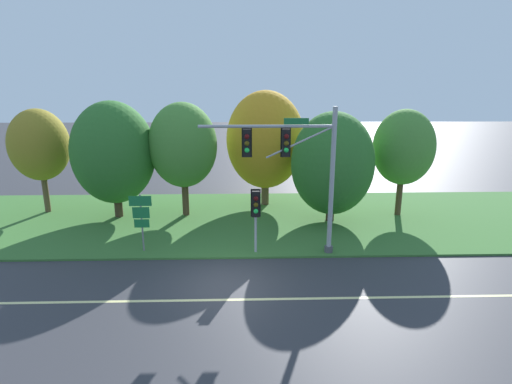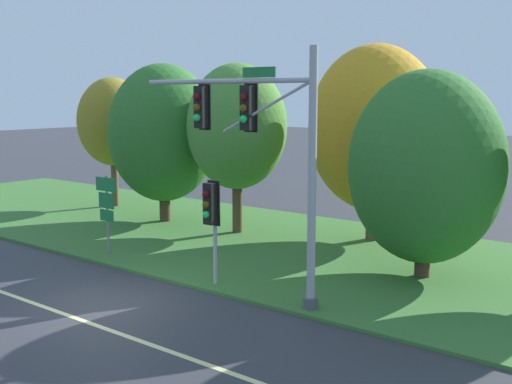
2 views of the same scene
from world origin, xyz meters
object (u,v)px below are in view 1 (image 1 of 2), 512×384
Objects in this scene: pedestrian_signal_near_kerb at (256,208)px; route_sign_post at (141,215)px; tree_left_of_mast at (114,153)px; tree_behind_signpost at (183,145)px; traffic_signal_mast at (296,162)px; tree_mid_verge at (265,140)px; tree_right_far at (404,148)px; tree_nearest_road at (39,145)px; tree_tall_centre at (332,164)px.

route_sign_post is at bearing 175.08° from pedestrian_signal_near_kerb.
tree_behind_signpost is (4.06, 0.22, 0.39)m from tree_left_of_mast.
traffic_signal_mast is at bearing -30.20° from tree_left_of_mast.
tree_mid_verge reaches higher than pedestrian_signal_near_kerb.
tree_behind_signpost is at bearing 178.50° from tree_right_far.
pedestrian_signal_near_kerb is 1.12× the size of route_sign_post.
tree_left_of_mast reaches higher than tree_behind_signpost.
tree_behind_signpost reaches higher than route_sign_post.
route_sign_post is at bearing -128.62° from tree_mid_verge.
tree_left_of_mast is at bearing 117.31° from route_sign_post.
route_sign_post is 15.52m from tree_right_far.
tree_left_of_mast is at bearing -165.08° from tree_mid_verge.
tree_nearest_road is at bearing 154.87° from traffic_signal_mast.
tree_mid_verge is 1.16× the size of tree_right_far.
tree_nearest_road is at bearing 166.81° from tree_left_of_mast.
route_sign_post is 6.46m from tree_left_of_mast.
tree_tall_centre is (9.93, 4.28, 1.59)m from route_sign_post.
tree_behind_signpost is 1.07× the size of tree_tall_centre.
tree_nearest_road is 13.95m from tree_mid_verge.
tree_left_of_mast is 0.92× the size of tree_mid_verge.
route_sign_post is at bearing -62.69° from tree_left_of_mast.
traffic_signal_mast is at bearing -3.29° from route_sign_post.
tree_right_far is (17.20, -0.13, 0.26)m from tree_left_of_mast.
tree_nearest_road reaches higher than pedestrian_signal_near_kerb.
route_sign_post is 6.29m from tree_behind_signpost.
tree_nearest_road is (-13.03, 7.02, 1.97)m from pedestrian_signal_near_kerb.
tree_behind_signpost is (1.25, 5.64, 2.49)m from route_sign_post.
traffic_signal_mast is 9.16m from tree_right_far.
route_sign_post is 0.37× the size of tree_mid_verge.
tree_behind_signpost reaches higher than tree_nearest_road.
tree_nearest_road is at bearing 174.11° from tree_behind_signpost.
tree_nearest_road is at bearing 172.60° from tree_tall_centre.
tree_tall_centre is at bearing -5.15° from tree_left_of_mast.
tree_behind_signpost reaches higher than tree_right_far.
tree_left_of_mast reaches higher than tree_right_far.
traffic_signal_mast is at bearing 1.50° from pedestrian_signal_near_kerb.
pedestrian_signal_near_kerb is 0.46× the size of tree_behind_signpost.
tree_mid_verge reaches higher than tree_behind_signpost.
tree_behind_signpost is at bearing -156.29° from tree_mid_verge.
tree_nearest_road is at bearing 139.31° from route_sign_post.
pedestrian_signal_near_kerb reaches higher than route_sign_post.
tree_mid_verge reaches higher than traffic_signal_mast.
route_sign_post is 10.93m from tree_tall_centre.
pedestrian_signal_near_kerb is at bearing -95.93° from tree_mid_verge.
tree_nearest_road and tree_right_far have the same top height.
pedestrian_signal_near_kerb is at bearing -55.81° from tree_behind_signpost.
tree_tall_centre is at bearing 60.15° from traffic_signal_mast.
traffic_signal_mast is 5.50m from tree_tall_centre.
tree_behind_signpost is 1.06× the size of tree_right_far.
tree_left_of_mast reaches higher than tree_nearest_road.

